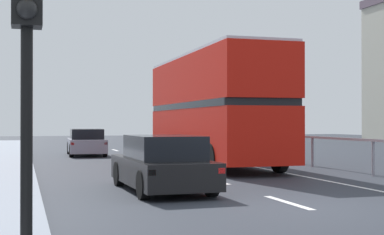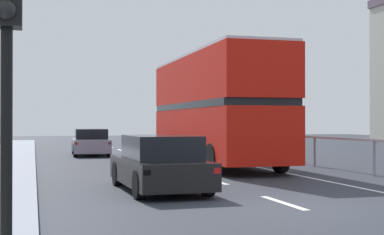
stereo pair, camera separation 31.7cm
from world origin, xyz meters
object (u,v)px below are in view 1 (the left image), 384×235
traffic_signal_pole (27,22)px  sedan_car_ahead (86,143)px  hatchback_car_near (162,164)px  double_decker_bus_red (213,107)px

traffic_signal_pole → sedan_car_ahead: traffic_signal_pole is taller
hatchback_car_near → sedan_car_ahead: bearing=89.2°
hatchback_car_near → sedan_car_ahead: size_ratio=0.97×
traffic_signal_pole → hatchback_car_near: bearing=66.6°
double_decker_bus_red → sedan_car_ahead: double_decker_bus_red is taller
traffic_signal_pole → sedan_car_ahead: 23.14m
double_decker_bus_red → traffic_signal_pole: bearing=-115.2°
traffic_signal_pole → sedan_car_ahead: bearing=82.4°
hatchback_car_near → traffic_signal_pole: traffic_signal_pole is taller
hatchback_car_near → traffic_signal_pole: (-3.23, -7.45, 2.04)m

